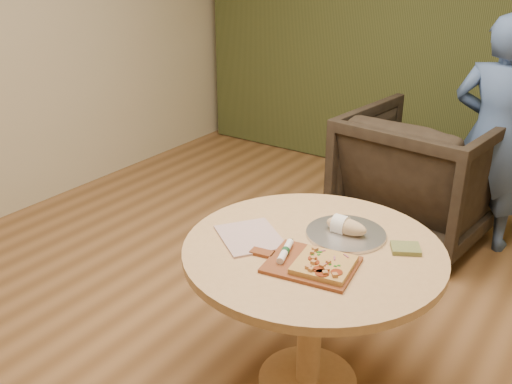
{
  "coord_description": "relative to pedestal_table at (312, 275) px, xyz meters",
  "views": [
    {
      "loc": [
        1.37,
        -1.89,
        1.95
      ],
      "look_at": [
        -0.11,
        0.25,
        0.81
      ],
      "focal_mm": 40.0,
      "sensor_mm": 36.0,
      "label": 1
    }
  ],
  "objects": [
    {
      "name": "pizza_paddle",
      "position": [
        0.06,
        -0.15,
        0.15
      ],
      "size": [
        0.47,
        0.33,
        0.01
      ],
      "rotation": [
        0.0,
        0.0,
        0.16
      ],
      "color": "brown",
      "rests_on": "pedestal_table"
    },
    {
      "name": "pedestal_table",
      "position": [
        0.0,
        0.0,
        0.0
      ],
      "size": [
        1.13,
        1.13,
        0.75
      ],
      "rotation": [
        0.0,
        0.0,
        0.01
      ],
      "color": "tan",
      "rests_on": "ground"
    },
    {
      "name": "person_standing",
      "position": [
        0.27,
        1.93,
        0.18
      ],
      "size": [
        0.58,
        0.39,
        1.57
      ],
      "primitive_type": "imported",
      "rotation": [
        0.0,
        0.0,
        3.12
      ],
      "color": "#405B8E",
      "rests_on": "ground"
    },
    {
      "name": "newspaper",
      "position": [
        -0.27,
        -0.09,
        0.15
      ],
      "size": [
        0.39,
        0.38,
        0.01
      ],
      "primitive_type": "cube",
      "rotation": [
        0.0,
        0.0,
        -0.62
      ],
      "color": "white",
      "rests_on": "pedestal_table"
    },
    {
      "name": "room_shell",
      "position": [
        -0.35,
        -0.02,
        0.79
      ],
      "size": [
        5.04,
        6.04,
        2.84
      ],
      "color": "olive",
      "rests_on": "ground"
    },
    {
      "name": "bread_roll",
      "position": [
        0.06,
        0.17,
        0.18
      ],
      "size": [
        0.19,
        0.09,
        0.09
      ],
      "color": "#D5B381",
      "rests_on": "serving_tray"
    },
    {
      "name": "armchair",
      "position": [
        -0.14,
        1.81,
        -0.11
      ],
      "size": [
        1.06,
        1.01,
        1.0
      ],
      "primitive_type": "imported",
      "rotation": [
        0.0,
        0.0,
        3.03
      ],
      "color": "black",
      "rests_on": "ground"
    },
    {
      "name": "curtain",
      "position": [
        -0.35,
        2.88,
        0.79
      ],
      "size": [
        4.8,
        0.14,
        2.78
      ],
      "primitive_type": "cube",
      "color": "#303919",
      "rests_on": "ground"
    },
    {
      "name": "green_packet",
      "position": [
        0.34,
        0.19,
        0.15
      ],
      "size": [
        0.15,
        0.15,
        0.02
      ],
      "primitive_type": "cube",
      "rotation": [
        0.0,
        0.0,
        0.51
      ],
      "color": "#555F2A",
      "rests_on": "pedestal_table"
    },
    {
      "name": "flatbread_pizza",
      "position": [
        0.13,
        -0.15,
        0.17
      ],
      "size": [
        0.25,
        0.25,
        0.04
      ],
      "rotation": [
        0.0,
        0.0,
        0.16
      ],
      "color": "tan",
      "rests_on": "pizza_paddle"
    },
    {
      "name": "serving_tray",
      "position": [
        0.07,
        0.17,
        0.15
      ],
      "size": [
        0.36,
        0.36,
        0.02
      ],
      "color": "silver",
      "rests_on": "pedestal_table"
    },
    {
      "name": "cutlery_roll",
      "position": [
        -0.05,
        -0.15,
        0.17
      ],
      "size": [
        0.08,
        0.2,
        0.03
      ],
      "rotation": [
        0.0,
        0.0,
        0.31
      ],
      "color": "white",
      "rests_on": "pizza_paddle"
    }
  ]
}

